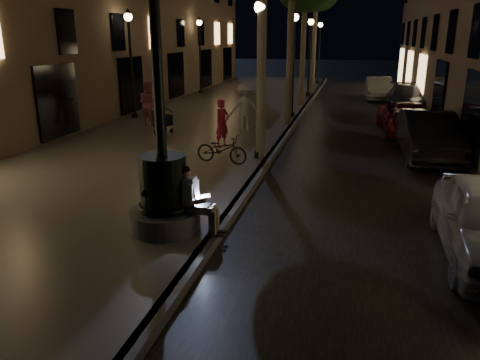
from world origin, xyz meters
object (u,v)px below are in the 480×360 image
(bicycle, at_px, (222,149))
(lamp_curb_a, at_px, (260,58))
(pedestrian_white, at_px, (244,107))
(lamp_curb_b, at_px, (294,50))
(lamp_curb_c, at_px, (310,46))
(car_fifth, at_px, (378,88))
(pedestrian_pink, at_px, (149,104))
(car_rear, at_px, (406,98))
(pedestrian_red, at_px, (222,123))
(fountain_lamppost, at_px, (163,180))
(lamp_curb_d, at_px, (320,44))
(stroller, at_px, (163,121))
(car_second, at_px, (428,135))
(seated_man_laptop, at_px, (194,198))
(lamp_left_b, at_px, (130,50))
(lamp_left_c, at_px, (200,46))
(car_third, at_px, (409,119))

(bicycle, bearing_deg, lamp_curb_a, -37.07)
(lamp_curb_a, distance_m, pedestrian_white, 4.86)
(pedestrian_white, bearing_deg, lamp_curb_b, -145.34)
(lamp_curb_c, height_order, car_fifth, lamp_curb_c)
(lamp_curb_a, relative_size, lamp_curb_b, 1.00)
(lamp_curb_a, height_order, pedestrian_pink, lamp_curb_a)
(car_rear, height_order, pedestrian_red, pedestrian_red)
(fountain_lamppost, bearing_deg, lamp_curb_d, 88.66)
(pedestrian_pink, bearing_deg, stroller, 151.09)
(lamp_curb_b, distance_m, car_fifth, 10.10)
(stroller, bearing_deg, lamp_curb_c, 91.81)
(pedestrian_pink, bearing_deg, bicycle, 153.35)
(lamp_curb_a, xyz_separation_m, car_second, (5.23, 1.99, -2.48))
(seated_man_laptop, bearing_deg, pedestrian_white, 97.57)
(lamp_curb_c, xyz_separation_m, lamp_curb_d, (0.00, 8.00, 0.00))
(lamp_curb_c, height_order, bicycle, lamp_curb_c)
(lamp_left_b, xyz_separation_m, car_rear, (12.60, 6.24, -2.55))
(lamp_left_c, distance_m, pedestrian_red, 16.00)
(car_third, xyz_separation_m, car_fifth, (-0.76, 10.79, 0.08))
(lamp_left_b, height_order, car_third, lamp_left_b)
(stroller, height_order, pedestrian_white, pedestrian_white)
(fountain_lamppost, xyz_separation_m, pedestrian_red, (-0.81, 7.18, -0.20))
(pedestrian_red, xyz_separation_m, pedestrian_pink, (-4.04, 3.06, 0.12))
(car_third, height_order, bicycle, car_third)
(fountain_lamppost, xyz_separation_m, car_rear, (6.20, 18.24, -0.52))
(lamp_curb_b, distance_m, pedestrian_red, 7.33)
(lamp_curb_b, relative_size, car_fifth, 1.14)
(car_second, xyz_separation_m, pedestrian_red, (-6.74, -0.81, 0.26))
(car_third, bearing_deg, fountain_lamppost, -120.27)
(stroller, distance_m, car_second, 9.61)
(lamp_left_c, xyz_separation_m, pedestrian_white, (5.67, -11.86, -2.09))
(car_second, bearing_deg, stroller, 173.07)
(stroller, relative_size, pedestrian_pink, 0.54)
(pedestrian_red, distance_m, bicycle, 2.21)
(lamp_left_c, xyz_separation_m, bicycle, (6.15, -16.92, -2.61))
(lamp_curb_d, bearing_deg, stroller, -101.56)
(lamp_curb_c, distance_m, car_third, 11.52)
(lamp_curb_c, height_order, car_third, lamp_curb_c)
(lamp_left_c, bearing_deg, car_third, -39.47)
(fountain_lamppost, distance_m, pedestrian_red, 7.23)
(car_third, relative_size, pedestrian_pink, 2.39)
(lamp_curb_d, distance_m, car_fifth, 8.78)
(stroller, bearing_deg, pedestrian_white, 45.24)
(lamp_curb_b, height_order, car_second, lamp_curb_b)
(lamp_curb_b, distance_m, car_third, 6.04)
(car_second, bearing_deg, lamp_curb_b, 128.77)
(car_second, bearing_deg, pedestrian_white, 159.83)
(lamp_curb_c, distance_m, lamp_curb_d, 8.00)
(lamp_curb_b, height_order, lamp_left_c, same)
(lamp_curb_c, xyz_separation_m, car_fifth, (4.30, 0.78, -2.54))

